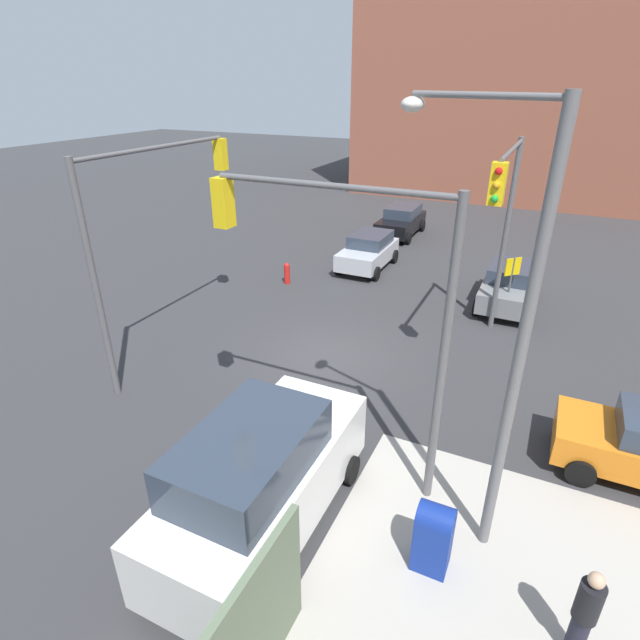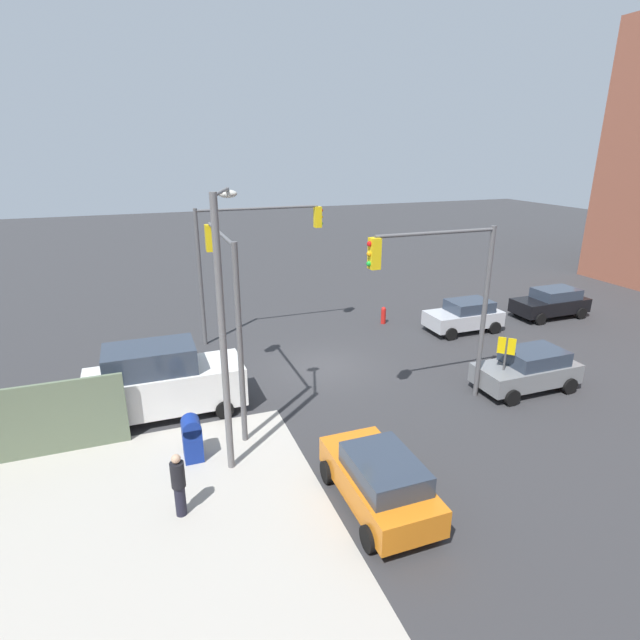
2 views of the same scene
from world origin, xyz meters
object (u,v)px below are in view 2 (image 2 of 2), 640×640
at_px(traffic_signal_se_corner, 249,246).
at_px(fire_hydrant, 383,315).
at_px(traffic_signal_ne_corner, 226,289).
at_px(hatchback_gray, 528,369).
at_px(coupe_black, 551,302).
at_px(traffic_signal_nw_corner, 444,284).
at_px(van_white_delivery, 163,381).
at_px(hatchback_silver, 465,315).
at_px(sedan_orange, 379,479).
at_px(mailbox_blue, 192,437).
at_px(street_lamp_corner, 224,314).
at_px(pedestrian_crossing, 179,484).

relative_size(traffic_signal_se_corner, fire_hydrant, 6.91).
distance_m(traffic_signal_ne_corner, hatchback_gray, 12.02).
relative_size(traffic_signal_ne_corner, coupe_black, 1.54).
height_order(traffic_signal_ne_corner, fire_hydrant, traffic_signal_ne_corner).
bearing_deg(traffic_signal_nw_corner, fire_hydrant, -105.08).
bearing_deg(traffic_signal_ne_corner, van_white_delivery, -18.54).
xyz_separation_m(hatchback_silver, sedan_orange, (10.26, 10.61, 0.00)).
xyz_separation_m(mailbox_blue, hatchback_gray, (-12.90, -0.26, 0.08)).
bearing_deg(hatchback_gray, van_white_delivery, -12.29).
bearing_deg(hatchback_silver, traffic_signal_ne_corner, 18.38).
relative_size(traffic_signal_ne_corner, van_white_delivery, 1.20).
bearing_deg(coupe_black, fire_hydrant, -13.43).
relative_size(traffic_signal_ne_corner, mailbox_blue, 4.55).
distance_m(traffic_signal_ne_corner, street_lamp_corner, 2.94).
bearing_deg(fire_hydrant, traffic_signal_se_corner, -2.42).
height_order(coupe_black, pedestrian_crossing, pedestrian_crossing).
distance_m(fire_hydrant, sedan_orange, 14.79).
distance_m(mailbox_blue, coupe_black, 21.70).
bearing_deg(coupe_black, van_white_delivery, 10.09).
relative_size(mailbox_blue, pedestrian_crossing, 0.79).
bearing_deg(traffic_signal_ne_corner, mailbox_blue, 55.01).
bearing_deg(traffic_signal_se_corner, sedan_orange, 91.06).
bearing_deg(pedestrian_crossing, hatchback_gray, -79.88).
distance_m(street_lamp_corner, fire_hydrant, 14.58).
bearing_deg(pedestrian_crossing, van_white_delivery, -1.02).
relative_size(traffic_signal_ne_corner, fire_hydrant, 6.91).
xyz_separation_m(traffic_signal_nw_corner, sedan_orange, (4.52, 4.40, -3.75)).
xyz_separation_m(traffic_signal_se_corner, coupe_black, (-16.47, 2.53, -3.83)).
bearing_deg(traffic_signal_se_corner, pedestrian_crossing, 68.50).
height_order(fire_hydrant, coupe_black, coupe_black).
height_order(fire_hydrant, sedan_orange, sedan_orange).
relative_size(fire_hydrant, coupe_black, 0.22).
height_order(street_lamp_corner, coupe_black, street_lamp_corner).
bearing_deg(traffic_signal_ne_corner, traffic_signal_nw_corner, 164.92).
bearing_deg(hatchback_gray, sedan_orange, 25.88).
xyz_separation_m(street_lamp_corner, coupe_black, (-19.44, -7.42, -3.86)).
distance_m(traffic_signal_se_corner, street_lamp_corner, 10.38).
height_order(fire_hydrant, van_white_delivery, van_white_delivery).
height_order(hatchback_gray, van_white_delivery, van_white_delivery).
distance_m(fire_hydrant, pedestrian_crossing, 16.55).
relative_size(street_lamp_corner, mailbox_blue, 5.59).
xyz_separation_m(traffic_signal_ne_corner, coupe_black, (-18.85, -4.54, -3.76)).
xyz_separation_m(hatchback_silver, coupe_black, (-5.96, -0.25, 0.00)).
relative_size(fire_hydrant, sedan_orange, 0.23).
distance_m(traffic_signal_ne_corner, van_white_delivery, 4.12).
bearing_deg(traffic_signal_se_corner, traffic_signal_nw_corner, 117.91).
height_order(fire_hydrant, pedestrian_crossing, pedestrian_crossing).
xyz_separation_m(fire_hydrant, hatchback_silver, (-3.40, 2.48, 0.36)).
distance_m(traffic_signal_se_corner, sedan_orange, 13.94).
height_order(traffic_signal_ne_corner, hatchback_gray, traffic_signal_ne_corner).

